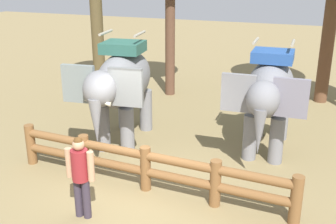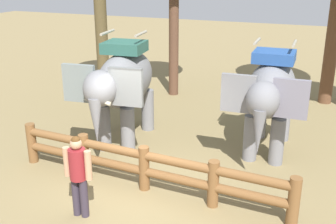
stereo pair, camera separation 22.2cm
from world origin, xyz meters
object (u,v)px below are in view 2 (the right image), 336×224
(elephant_near_left, at_px, (123,83))
(elephant_center, at_px, (270,93))
(log_fence, at_px, (144,165))
(tourist_woman_in_black, at_px, (78,171))

(elephant_near_left, relative_size, elephant_center, 1.06)
(log_fence, bearing_deg, tourist_woman_in_black, -117.53)
(elephant_near_left, height_order, tourist_woman_in_black, elephant_near_left)
(elephant_center, distance_m, tourist_woman_in_black, 5.43)
(log_fence, relative_size, elephant_center, 1.94)
(log_fence, height_order, elephant_near_left, elephant_near_left)
(log_fence, height_order, elephant_center, elephant_center)
(log_fence, relative_size, elephant_near_left, 1.84)
(log_fence, bearing_deg, elephant_near_left, 126.97)
(log_fence, distance_m, tourist_woman_in_black, 1.68)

